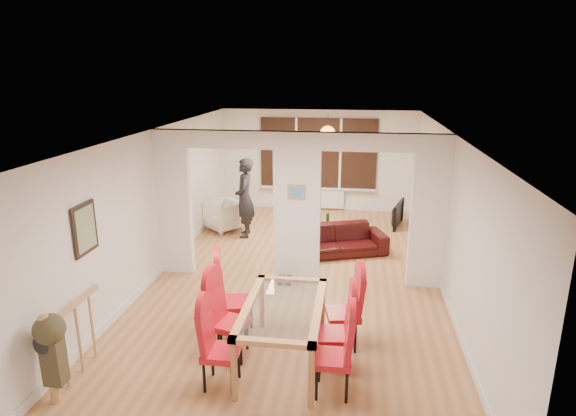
% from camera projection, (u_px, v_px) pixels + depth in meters
% --- Properties ---
extents(floor, '(5.00, 9.00, 0.01)m').
position_uv_depth(floor, '(297.00, 277.00, 8.60)').
color(floor, '#AE7546').
rests_on(floor, ground).
extents(room_walls, '(5.00, 9.00, 2.60)m').
position_uv_depth(room_walls, '(297.00, 208.00, 8.24)').
color(room_walls, silver).
rests_on(room_walls, floor).
extents(divider_wall, '(5.00, 0.18, 2.60)m').
position_uv_depth(divider_wall, '(297.00, 208.00, 8.24)').
color(divider_wall, white).
rests_on(divider_wall, floor).
extents(bay_window_blinds, '(3.00, 0.08, 1.80)m').
position_uv_depth(bay_window_blinds, '(318.00, 153.00, 12.41)').
color(bay_window_blinds, black).
rests_on(bay_window_blinds, room_walls).
extents(radiator, '(1.40, 0.08, 0.50)m').
position_uv_depth(radiator, '(317.00, 198.00, 12.70)').
color(radiator, white).
rests_on(radiator, floor).
extents(pendant_light, '(0.36, 0.36, 0.36)m').
position_uv_depth(pendant_light, '(328.00, 134.00, 11.10)').
color(pendant_light, orange).
rests_on(pendant_light, room_walls).
extents(stair_newel, '(0.40, 1.20, 1.10)m').
position_uv_depth(stair_newel, '(76.00, 334.00, 5.71)').
color(stair_newel, tan).
rests_on(stair_newel, floor).
extents(wall_poster, '(0.04, 0.52, 0.67)m').
position_uv_depth(wall_poster, '(85.00, 229.00, 6.21)').
color(wall_poster, gray).
rests_on(wall_poster, room_walls).
extents(pillar_photo, '(0.30, 0.03, 0.25)m').
position_uv_depth(pillar_photo, '(296.00, 192.00, 8.06)').
color(pillar_photo, '#4C8CD8').
rests_on(pillar_photo, divider_wall).
extents(dining_table, '(0.96, 1.71, 0.80)m').
position_uv_depth(dining_table, '(283.00, 334.00, 6.00)').
color(dining_table, '#A96E3E').
rests_on(dining_table, floor).
extents(dining_chair_la, '(0.41, 0.41, 1.02)m').
position_uv_depth(dining_chair_la, '(221.00, 347.00, 5.54)').
color(dining_chair_la, '#B2121D').
rests_on(dining_chair_la, floor).
extents(dining_chair_lb, '(0.53, 0.53, 1.09)m').
position_uv_depth(dining_chair_lb, '(230.00, 318.00, 6.10)').
color(dining_chair_lb, '#B2121D').
rests_on(dining_chair_lb, floor).
extents(dining_chair_lc, '(0.56, 0.56, 1.14)m').
position_uv_depth(dining_chair_lc, '(234.00, 297.00, 6.59)').
color(dining_chair_lc, '#B2121D').
rests_on(dining_chair_lc, floor).
extents(dining_chair_ra, '(0.42, 0.42, 1.04)m').
position_uv_depth(dining_chair_ra, '(333.00, 352.00, 5.40)').
color(dining_chair_ra, '#B2121D').
rests_on(dining_chair_ra, floor).
extents(dining_chair_rb, '(0.47, 0.47, 1.06)m').
position_uv_depth(dining_chair_rb, '(335.00, 329.00, 5.86)').
color(dining_chair_rb, '#B2121D').
rests_on(dining_chair_rb, floor).
extents(dining_chair_rc, '(0.51, 0.51, 1.07)m').
position_uv_depth(dining_chair_rc, '(343.00, 309.00, 6.36)').
color(dining_chair_rc, '#B2121D').
rests_on(dining_chair_rc, floor).
extents(sofa, '(2.12, 1.40, 0.58)m').
position_uv_depth(sofa, '(336.00, 240.00, 9.64)').
color(sofa, black).
rests_on(sofa, floor).
extents(armchair, '(1.05, 1.05, 0.69)m').
position_uv_depth(armchair, '(224.00, 215.00, 11.09)').
color(armchair, beige).
rests_on(armchair, floor).
extents(person, '(0.70, 0.52, 1.75)m').
position_uv_depth(person, '(245.00, 198.00, 10.51)').
color(person, black).
rests_on(person, floor).
extents(television, '(1.00, 0.39, 0.58)m').
position_uv_depth(television, '(394.00, 214.00, 11.39)').
color(television, black).
rests_on(television, floor).
extents(coffee_table, '(1.00, 0.51, 0.23)m').
position_uv_depth(coffee_table, '(331.00, 230.00, 10.77)').
color(coffee_table, black).
rests_on(coffee_table, floor).
extents(bottle, '(0.07, 0.07, 0.29)m').
position_uv_depth(bottle, '(327.00, 219.00, 10.73)').
color(bottle, '#143F19').
rests_on(bottle, coffee_table).
extents(bowl, '(0.20, 0.20, 0.05)m').
position_uv_depth(bowl, '(331.00, 225.00, 10.64)').
color(bowl, black).
rests_on(bowl, coffee_table).
extents(shoes, '(0.23, 0.25, 0.10)m').
position_uv_depth(shoes, '(285.00, 281.00, 8.35)').
color(shoes, black).
rests_on(shoes, floor).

